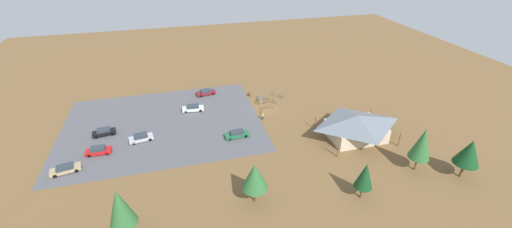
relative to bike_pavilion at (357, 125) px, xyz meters
The scene contains 28 objects.
ground 21.31m from the bike_pavilion, 49.02° to the right, with size 160.00×160.00×0.00m, color brown.
parking_lot_asphalt 39.98m from the bike_pavilion, 22.27° to the right, with size 40.85×31.41×0.05m, color #56565B.
bike_pavilion is the anchor object (origin of this frame).
trash_bin 28.29m from the bike_pavilion, 55.79° to the right, with size 0.60×0.60×0.90m, color brown.
lot_sign 23.33m from the bike_pavilion, 52.52° to the right, with size 0.56×0.08×2.20m.
pine_far_east 44.11m from the bike_pavilion, 18.28° to the left, with size 3.54×3.54×8.34m.
pine_mideast 12.90m from the bike_pavilion, 112.21° to the left, with size 3.47×3.47×8.26m.
pine_far_west 26.57m from the bike_pavilion, 26.41° to the left, with size 3.92×3.92×7.06m.
pine_center 17.18m from the bike_pavilion, 62.95° to the left, with size 2.75×2.75×6.54m.
pine_west 18.84m from the bike_pavilion, 125.71° to the left, with size 3.95×3.95×7.26m.
bicycle_purple_edge_south 22.71m from the bike_pavilion, 54.70° to the right, with size 1.53×0.73×0.77m.
bicycle_blue_lone_west 22.31m from the bike_pavilion, 66.58° to the right, with size 1.04×1.52×0.85m.
bicycle_red_yard_right 20.57m from the bike_pavilion, 50.76° to the right, with size 1.61×0.62×0.86m.
bicycle_yellow_by_bin 25.25m from the bike_pavilion, 55.25° to the right, with size 0.48×1.80×0.85m.
bicycle_green_yard_front 24.09m from the bike_pavilion, 50.86° to the right, with size 0.63×1.72×0.83m.
bicycle_orange_near_porch 23.89m from the bike_pavilion, 58.56° to the right, with size 1.72×0.48×0.81m.
bicycle_silver_yard_center 20.74m from the bike_pavilion, 41.53° to the right, with size 0.48×1.71×0.78m.
bicycle_black_back_row 21.54m from the bike_pavilion, 58.33° to the right, with size 1.21×1.18×0.81m.
bicycle_teal_near_sign 21.62m from the bike_pavilion, 46.95° to the right, with size 1.63×0.49×0.80m.
bicycle_white_edge_north 24.49m from the bike_pavilion, 65.86° to the right, with size 1.05×1.46×0.85m.
car_silver_by_curb 42.21m from the bike_pavilion, 13.23° to the right, with size 4.75×2.64×1.43m.
car_green_end_stall 23.56m from the bike_pavilion, 15.00° to the right, with size 4.88×2.04×1.39m.
car_maroon_far_end 37.47m from the bike_pavilion, 45.50° to the right, with size 4.87×2.61×1.41m.
car_tan_second_row 53.19m from the bike_pavilion, ahead, with size 5.03×2.75×1.28m.
car_white_back_corner 35.71m from the bike_pavilion, 32.43° to the right, with size 4.91×2.20×1.49m.
car_red_aisle_side 49.00m from the bike_pavilion, ahead, with size 4.52×1.99×1.47m.
car_black_mid_lot 50.21m from the bike_pavilion, 15.77° to the right, with size 4.55×2.29×1.50m.
visitor_by_pavilion 19.56m from the bike_pavilion, 35.63° to the right, with size 0.36×0.36×1.68m.
Camera 1 is at (19.00, 62.46, 35.79)m, focal length 22.55 mm.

